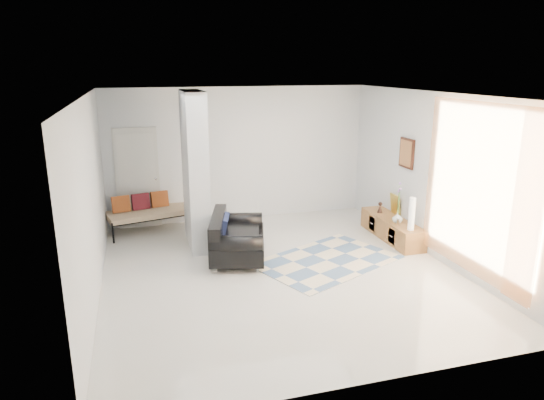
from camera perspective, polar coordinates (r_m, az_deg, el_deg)
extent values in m
plane|color=beige|center=(7.92, 0.88, -8.39)|extent=(6.00, 6.00, 0.00)
plane|color=white|center=(7.25, 0.97, 12.29)|extent=(6.00, 6.00, 0.00)
plane|color=silver|center=(10.31, -3.91, 5.39)|extent=(6.00, 0.00, 6.00)
plane|color=silver|center=(4.80, 11.36, -6.93)|extent=(6.00, 0.00, 6.00)
plane|color=silver|center=(7.19, -20.56, -0.06)|extent=(0.00, 6.00, 6.00)
plane|color=silver|center=(8.64, 18.68, 2.62)|extent=(0.00, 6.00, 6.00)
cube|color=#B9BEC1|center=(8.77, -9.03, 3.43)|extent=(0.35, 1.20, 2.80)
cube|color=silver|center=(10.13, -15.53, 2.47)|extent=(0.85, 0.06, 2.04)
plane|color=orange|center=(7.69, 22.98, 1.05)|extent=(0.00, 2.55, 2.55)
cube|color=#3B1A10|center=(9.32, 15.57, 5.33)|extent=(0.04, 0.45, 0.55)
cube|color=brown|center=(9.57, 13.92, -3.27)|extent=(0.45, 1.74, 0.40)
cube|color=#3B1A10|center=(9.15, 13.92, -4.14)|extent=(0.02, 0.23, 0.28)
cube|color=#3B1A10|center=(9.79, 11.72, -2.71)|extent=(0.02, 0.23, 0.28)
cube|color=gold|center=(9.74, 14.30, -0.50)|extent=(0.09, 0.32, 0.40)
cube|color=silver|center=(9.13, 14.66, -2.52)|extent=(0.04, 0.10, 0.12)
cylinder|color=silver|center=(7.92, -6.63, -8.09)|extent=(0.05, 0.05, 0.10)
cylinder|color=silver|center=(9.05, -5.97, -5.00)|extent=(0.05, 0.05, 0.10)
cylinder|color=silver|center=(7.89, -1.68, -8.09)|extent=(0.05, 0.05, 0.10)
cylinder|color=silver|center=(9.02, -1.66, -4.98)|extent=(0.05, 0.05, 0.10)
cube|color=black|center=(8.39, -4.00, -5.18)|extent=(1.21, 1.63, 0.30)
cube|color=black|center=(8.30, -6.38, -3.05)|extent=(0.56, 1.47, 0.36)
cylinder|color=black|center=(7.73, -4.22, -5.18)|extent=(0.88, 0.48, 0.28)
cylinder|color=black|center=(8.89, -3.87, -2.39)|extent=(0.88, 0.48, 0.28)
cube|color=#0E1433|center=(8.28, -5.56, -2.91)|extent=(0.27, 0.55, 0.31)
cylinder|color=black|center=(9.51, -18.20, -3.72)|extent=(0.04, 0.04, 0.40)
cylinder|color=black|center=(9.92, -8.95, -2.32)|extent=(0.04, 0.04, 0.40)
cylinder|color=black|center=(10.14, -18.97, -2.60)|extent=(0.04, 0.04, 0.40)
cylinder|color=black|center=(10.53, -10.24, -1.34)|extent=(0.04, 0.04, 0.40)
cube|color=beige|center=(9.94, -14.08, -1.49)|extent=(1.77, 1.06, 0.12)
cube|color=#9E461C|center=(9.91, -17.35, -0.47)|extent=(0.37, 0.24, 0.33)
cube|color=maroon|center=(9.99, -15.20, -0.17)|extent=(0.37, 0.24, 0.33)
cube|color=#9E461C|center=(10.08, -13.08, 0.12)|extent=(0.37, 0.24, 0.33)
cube|color=beige|center=(8.37, 6.44, -7.08)|extent=(2.75, 2.36, 0.01)
cylinder|color=white|center=(8.87, 16.12, -1.58)|extent=(0.11, 0.11, 0.59)
imported|color=white|center=(9.24, 14.55, -2.04)|extent=(0.20, 0.20, 0.20)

